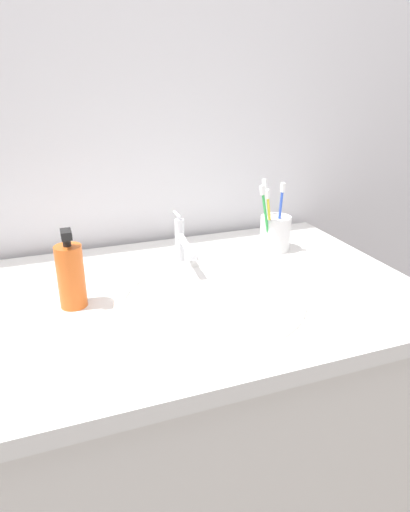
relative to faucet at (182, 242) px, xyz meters
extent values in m
cube|color=silver|center=(-0.03, 0.24, 0.31)|extent=(2.23, 0.04, 2.40)
cube|color=silver|center=(-0.03, -0.14, -0.49)|extent=(0.99, 0.64, 0.79)
cube|color=white|center=(-0.03, -0.14, -0.08)|extent=(1.03, 0.68, 0.03)
ellipsoid|color=white|center=(0.00, -0.19, -0.11)|extent=(0.35, 0.35, 0.10)
torus|color=white|center=(0.00, -0.19, -0.06)|extent=(0.41, 0.41, 0.02)
cylinder|color=#595B60|center=(0.00, -0.19, -0.16)|extent=(0.03, 0.03, 0.01)
cylinder|color=silver|center=(0.00, 0.02, -0.01)|extent=(0.02, 0.02, 0.12)
cylinder|color=silver|center=(0.00, -0.04, 0.00)|extent=(0.02, 0.11, 0.04)
cylinder|color=silver|center=(0.00, 0.03, 0.06)|extent=(0.01, 0.05, 0.01)
cylinder|color=white|center=(0.27, 0.02, -0.02)|extent=(0.08, 0.08, 0.09)
cylinder|color=white|center=(0.26, 0.04, 0.03)|extent=(0.02, 0.03, 0.17)
cube|color=white|center=(0.25, 0.05, 0.12)|extent=(0.01, 0.02, 0.03)
cylinder|color=yellow|center=(0.25, 0.01, 0.02)|extent=(0.05, 0.04, 0.16)
cube|color=white|center=(0.23, -0.01, 0.10)|extent=(0.02, 0.02, 0.03)
cylinder|color=blue|center=(0.27, 0.01, 0.03)|extent=(0.01, 0.02, 0.17)
cube|color=white|center=(0.27, 0.00, 0.12)|extent=(0.01, 0.01, 0.02)
cylinder|color=green|center=(0.23, 0.00, 0.03)|extent=(0.05, 0.02, 0.17)
cube|color=white|center=(0.21, 0.00, 0.11)|extent=(0.02, 0.01, 0.03)
cylinder|color=orange|center=(-0.27, -0.12, 0.00)|extent=(0.06, 0.06, 0.13)
cylinder|color=black|center=(-0.27, -0.12, 0.08)|extent=(0.02, 0.02, 0.02)
cube|color=black|center=(-0.27, -0.13, 0.10)|extent=(0.02, 0.04, 0.02)
camera|label=1|loc=(-0.31, -0.99, 0.38)|focal=31.50mm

